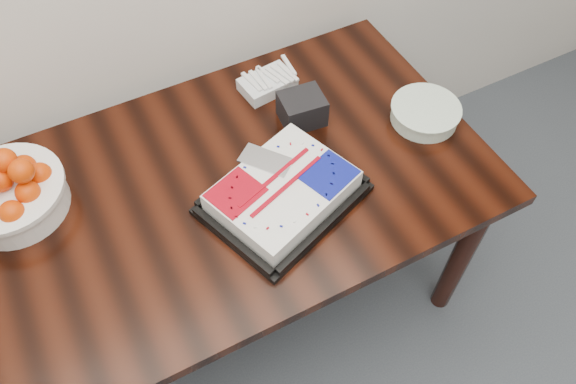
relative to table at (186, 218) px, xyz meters
name	(u,v)px	position (x,y,z in m)	size (l,w,h in m)	color
table	(186,218)	(0.00, 0.00, 0.00)	(1.80, 0.90, 0.75)	black
cake_tray	(283,193)	(0.25, -0.13, 0.13)	(0.50, 0.44, 0.09)	black
tangerine_bowl	(6,189)	(-0.41, 0.19, 0.17)	(0.31, 0.31, 0.19)	white
plate_stack	(425,113)	(0.79, -0.06, 0.11)	(0.22, 0.22, 0.05)	white
fork_bag	(267,83)	(0.42, 0.29, 0.11)	(0.18, 0.13, 0.05)	silver
napkin_box	(302,109)	(0.45, 0.12, 0.13)	(0.13, 0.11, 0.09)	black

